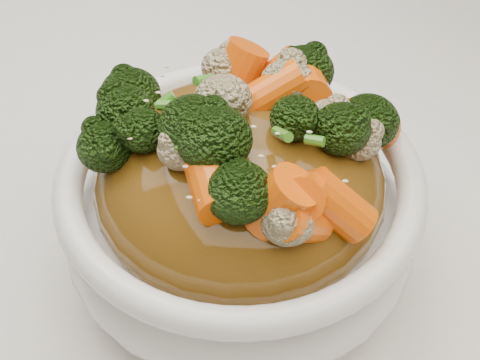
# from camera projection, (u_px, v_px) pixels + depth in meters

# --- Properties ---
(tablecloth) EXTENTS (1.20, 0.80, 0.04)m
(tablecloth) POSITION_uv_depth(u_px,v_px,m) (218.00, 221.00, 0.49)
(tablecloth) COLOR white
(tablecloth) RESTS_ON dining_table
(bowl) EXTENTS (0.24, 0.24, 0.08)m
(bowl) POSITION_uv_depth(u_px,v_px,m) (240.00, 217.00, 0.42)
(bowl) COLOR white
(bowl) RESTS_ON tablecloth
(sauce_base) EXTENTS (0.19, 0.19, 0.09)m
(sauce_base) POSITION_uv_depth(u_px,v_px,m) (240.00, 184.00, 0.40)
(sauce_base) COLOR brown
(sauce_base) RESTS_ON bowl
(carrots) EXTENTS (0.19, 0.19, 0.05)m
(carrots) POSITION_uv_depth(u_px,v_px,m) (240.00, 102.00, 0.36)
(carrots) COLOR #F85E08
(carrots) RESTS_ON sauce_base
(broccoli) EXTENTS (0.19, 0.19, 0.04)m
(broccoli) POSITION_uv_depth(u_px,v_px,m) (240.00, 103.00, 0.36)
(broccoli) COLOR black
(broccoli) RESTS_ON sauce_base
(cauliflower) EXTENTS (0.19, 0.19, 0.03)m
(cauliflower) POSITION_uv_depth(u_px,v_px,m) (240.00, 106.00, 0.36)
(cauliflower) COLOR tan
(cauliflower) RESTS_ON sauce_base
(scallions) EXTENTS (0.14, 0.14, 0.02)m
(scallions) POSITION_uv_depth(u_px,v_px,m) (240.00, 100.00, 0.36)
(scallions) COLOR #3A801D
(scallions) RESTS_ON sauce_base
(sesame_seeds) EXTENTS (0.17, 0.17, 0.01)m
(sesame_seeds) POSITION_uv_depth(u_px,v_px,m) (240.00, 100.00, 0.36)
(sesame_seeds) COLOR beige
(sesame_seeds) RESTS_ON sauce_base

